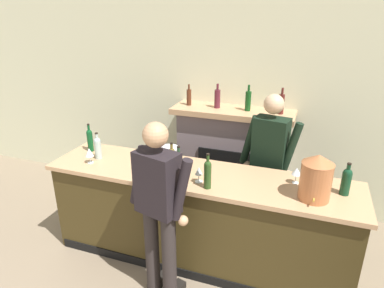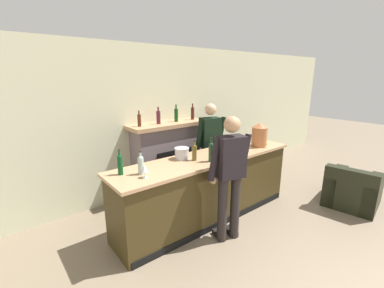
{
  "view_description": "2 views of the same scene",
  "coord_description": "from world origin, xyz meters",
  "px_view_note": "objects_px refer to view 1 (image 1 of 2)",
  "views": [
    {
      "loc": [
        1.19,
        0.18,
        2.55
      ],
      "look_at": [
        0.05,
        3.39,
        1.18
      ],
      "focal_mm": 32.0,
      "sensor_mm": 36.0,
      "label": 1
    },
    {
      "loc": [
        -2.28,
        0.31,
        2.21
      ],
      "look_at": [
        0.12,
        3.3,
        1.18
      ],
      "focal_mm": 24.0,
      "sensor_mm": 36.0,
      "label": 2
    }
  ],
  "objects_px": {
    "copper_dispenser": "(316,177)",
    "wine_glass_front_right": "(199,172)",
    "wine_glass_near_bucket": "(89,153)",
    "wine_bottle_riesling_slim": "(172,158)",
    "person_customer": "(159,208)",
    "wine_bottle_cabernet_heavy": "(208,173)",
    "wine_bottle_burgundy_dark": "(346,180)",
    "person_bartender": "(268,163)",
    "ice_bucket_steel": "(169,155)",
    "wine_bottle_port_short": "(98,147)",
    "wine_glass_back_row": "(297,172)",
    "fireplace_stone": "(231,158)",
    "wine_bottle_merlot_tall": "(179,166)",
    "wine_bottle_chardonnay_pale": "(90,139)"
  },
  "relations": [
    {
      "from": "ice_bucket_steel",
      "to": "wine_bottle_merlot_tall",
      "type": "distance_m",
      "value": 0.44
    },
    {
      "from": "copper_dispenser",
      "to": "wine_bottle_merlot_tall",
      "type": "xyz_separation_m",
      "value": [
        -1.21,
        -0.08,
        -0.05
      ]
    },
    {
      "from": "wine_bottle_chardonnay_pale",
      "to": "wine_glass_back_row",
      "type": "relative_size",
      "value": 2.05
    },
    {
      "from": "person_customer",
      "to": "wine_bottle_riesling_slim",
      "type": "distance_m",
      "value": 0.63
    },
    {
      "from": "person_bartender",
      "to": "wine_glass_front_right",
      "type": "relative_size",
      "value": 11.19
    },
    {
      "from": "fireplace_stone",
      "to": "wine_glass_back_row",
      "type": "height_order",
      "value": "fireplace_stone"
    },
    {
      "from": "wine_bottle_merlot_tall",
      "to": "wine_glass_front_right",
      "type": "xyz_separation_m",
      "value": [
        0.19,
        0.04,
        -0.05
      ]
    },
    {
      "from": "wine_bottle_cabernet_heavy",
      "to": "wine_glass_front_right",
      "type": "xyz_separation_m",
      "value": [
        -0.11,
        0.08,
        -0.04
      ]
    },
    {
      "from": "wine_bottle_merlot_tall",
      "to": "wine_glass_front_right",
      "type": "relative_size",
      "value": 2.27
    },
    {
      "from": "wine_bottle_merlot_tall",
      "to": "wine_bottle_cabernet_heavy",
      "type": "height_order",
      "value": "wine_bottle_merlot_tall"
    },
    {
      "from": "fireplace_stone",
      "to": "wine_glass_near_bucket",
      "type": "distance_m",
      "value": 1.85
    },
    {
      "from": "person_customer",
      "to": "wine_glass_near_bucket",
      "type": "xyz_separation_m",
      "value": [
        -1.0,
        0.45,
        0.18
      ]
    },
    {
      "from": "wine_bottle_port_short",
      "to": "wine_bottle_chardonnay_pale",
      "type": "xyz_separation_m",
      "value": [
        -0.2,
        0.15,
        0.01
      ]
    },
    {
      "from": "wine_glass_near_bucket",
      "to": "fireplace_stone",
      "type": "bearing_deg",
      "value": 47.46
    },
    {
      "from": "copper_dispenser",
      "to": "wine_bottle_port_short",
      "type": "xyz_separation_m",
      "value": [
        -2.22,
        0.1,
        -0.07
      ]
    },
    {
      "from": "person_customer",
      "to": "copper_dispenser",
      "type": "xyz_separation_m",
      "value": [
        1.24,
        0.48,
        0.27
      ]
    },
    {
      "from": "wine_bottle_burgundy_dark",
      "to": "wine_bottle_merlot_tall",
      "type": "bearing_deg",
      "value": -170.24
    },
    {
      "from": "wine_bottle_merlot_tall",
      "to": "wine_bottle_port_short",
      "type": "height_order",
      "value": "wine_bottle_merlot_tall"
    },
    {
      "from": "wine_glass_back_row",
      "to": "wine_bottle_burgundy_dark",
      "type": "bearing_deg",
      "value": -9.21
    },
    {
      "from": "person_customer",
      "to": "wine_glass_back_row",
      "type": "distance_m",
      "value": 1.3
    },
    {
      "from": "copper_dispenser",
      "to": "wine_bottle_cabernet_heavy",
      "type": "xyz_separation_m",
      "value": [
        -0.91,
        -0.13,
        -0.06
      ]
    },
    {
      "from": "copper_dispenser",
      "to": "wine_bottle_port_short",
      "type": "relative_size",
      "value": 1.38
    },
    {
      "from": "copper_dispenser",
      "to": "wine_glass_front_right",
      "type": "xyz_separation_m",
      "value": [
        -1.02,
        -0.05,
        -0.1
      ]
    },
    {
      "from": "fireplace_stone",
      "to": "wine_bottle_chardonnay_pale",
      "type": "xyz_separation_m",
      "value": [
        -1.4,
        -1.04,
        0.47
      ]
    },
    {
      "from": "person_customer",
      "to": "wine_glass_back_row",
      "type": "bearing_deg",
      "value": 33.85
    },
    {
      "from": "wine_glass_near_bucket",
      "to": "wine_bottle_riesling_slim",
      "type": "bearing_deg",
      "value": 8.72
    },
    {
      "from": "wine_bottle_chardonnay_pale",
      "to": "wine_bottle_burgundy_dark",
      "type": "bearing_deg",
      "value": -1.71
    },
    {
      "from": "person_customer",
      "to": "wine_bottle_merlot_tall",
      "type": "distance_m",
      "value": 0.46
    },
    {
      "from": "ice_bucket_steel",
      "to": "wine_bottle_merlot_tall",
      "type": "height_order",
      "value": "wine_bottle_merlot_tall"
    },
    {
      "from": "wine_bottle_merlot_tall",
      "to": "wine_bottle_chardonnay_pale",
      "type": "distance_m",
      "value": 1.26
    },
    {
      "from": "wine_glass_front_right",
      "to": "wine_glass_back_row",
      "type": "relative_size",
      "value": 0.98
    },
    {
      "from": "wine_glass_near_bucket",
      "to": "wine_glass_front_right",
      "type": "bearing_deg",
      "value": -0.77
    },
    {
      "from": "wine_bottle_riesling_slim",
      "to": "wine_glass_near_bucket",
      "type": "bearing_deg",
      "value": -171.28
    },
    {
      "from": "person_customer",
      "to": "wine_bottle_burgundy_dark",
      "type": "xyz_separation_m",
      "value": [
        1.49,
        0.65,
        0.2
      ]
    },
    {
      "from": "wine_bottle_merlot_tall",
      "to": "wine_bottle_cabernet_heavy",
      "type": "relative_size",
      "value": 1.04
    },
    {
      "from": "person_customer",
      "to": "wine_bottle_burgundy_dark",
      "type": "relative_size",
      "value": 5.76
    },
    {
      "from": "copper_dispenser",
      "to": "fireplace_stone",
      "type": "bearing_deg",
      "value": 128.4
    },
    {
      "from": "wine_glass_back_row",
      "to": "wine_glass_near_bucket",
      "type": "xyz_separation_m",
      "value": [
        -2.07,
        -0.27,
        -0.0
      ]
    },
    {
      "from": "wine_bottle_port_short",
      "to": "wine_glass_near_bucket",
      "type": "bearing_deg",
      "value": -98.07
    },
    {
      "from": "wine_bottle_cabernet_heavy",
      "to": "person_customer",
      "type": "bearing_deg",
      "value": -132.33
    },
    {
      "from": "wine_bottle_burgundy_dark",
      "to": "wine_glass_front_right",
      "type": "distance_m",
      "value": 1.3
    },
    {
      "from": "ice_bucket_steel",
      "to": "wine_bottle_riesling_slim",
      "type": "xyz_separation_m",
      "value": [
        0.1,
        -0.17,
        0.05
      ]
    },
    {
      "from": "wine_bottle_burgundy_dark",
      "to": "person_bartender",
      "type": "bearing_deg",
      "value": 142.54
    },
    {
      "from": "wine_bottle_burgundy_dark",
      "to": "fireplace_stone",
      "type": "bearing_deg",
      "value": 138.65
    },
    {
      "from": "person_bartender",
      "to": "wine_bottle_cabernet_heavy",
      "type": "relative_size",
      "value": 5.13
    },
    {
      "from": "wine_bottle_cabernet_heavy",
      "to": "wine_glass_near_bucket",
      "type": "distance_m",
      "value": 1.33
    },
    {
      "from": "fireplace_stone",
      "to": "copper_dispenser",
      "type": "distance_m",
      "value": 1.73
    },
    {
      "from": "wine_bottle_port_short",
      "to": "person_bartender",
      "type": "bearing_deg",
      "value": 19.81
    },
    {
      "from": "copper_dispenser",
      "to": "wine_bottle_chardonnay_pale",
      "type": "height_order",
      "value": "copper_dispenser"
    },
    {
      "from": "wine_bottle_riesling_slim",
      "to": "wine_bottle_port_short",
      "type": "relative_size",
      "value": 0.99
    }
  ]
}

